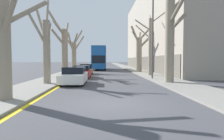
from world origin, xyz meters
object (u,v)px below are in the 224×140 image
street_tree_left_1 (46,46)px  double_decker_bus (99,57)px  street_tree_right_1 (150,44)px  lamp_post (152,29)px  street_tree_left_0 (5,42)px  parked_car_0 (74,76)px  parked_car_2 (86,69)px  street_tree_left_2 (64,48)px  parked_car_1 (82,72)px  street_tree_right_2 (139,51)px  street_tree_left_3 (74,54)px  street_tree_right_0 (171,38)px

street_tree_left_1 → double_decker_bus: size_ratio=0.64×
street_tree_right_1 → lamp_post: size_ratio=0.88×
street_tree_left_0 → parked_car_0: size_ratio=1.47×
double_decker_bus → parked_car_2: (-1.52, -12.44, -1.85)m
street_tree_left_2 → double_decker_bus: (3.67, 16.65, -0.80)m
street_tree_left_0 → parked_car_2: (2.19, 17.78, -2.16)m
parked_car_2 → lamp_post: lamp_post is taller
parked_car_0 → parked_car_1: parked_car_0 is taller
street_tree_right_2 → street_tree_right_1: bearing=-89.5°
street_tree_left_0 → street_tree_right_1: bearing=54.5°
street_tree_left_1 → street_tree_right_1: bearing=37.5°
street_tree_left_0 → parked_car_0: (2.19, 6.73, -2.15)m
street_tree_left_3 → parked_car_0: street_tree_left_3 is taller
double_decker_bus → street_tree_right_2: bearing=-55.2°
street_tree_left_1 → street_tree_right_0: street_tree_right_0 is taller
parked_car_2 → lamp_post: (7.13, -7.79, 4.31)m
street_tree_right_1 → street_tree_left_2: bearing=-176.5°
double_decker_bus → parked_car_2: bearing=-97.0°
street_tree_left_2 → lamp_post: lamp_post is taller
street_tree_left_1 → parked_car_2: 11.79m
street_tree_left_1 → street_tree_left_2: size_ratio=0.95×
street_tree_left_0 → street_tree_left_1: street_tree_left_1 is taller
street_tree_left_0 → lamp_post: size_ratio=0.69×
street_tree_left_3 → lamp_post: size_ratio=0.72×
double_decker_bus → lamp_post: lamp_post is taller
street_tree_right_0 → lamp_post: lamp_post is taller
parked_car_0 → street_tree_left_2: bearing=107.4°
parked_car_2 → street_tree_right_2: bearing=22.6°
street_tree_left_3 → street_tree_right_1: size_ratio=0.83×
street_tree_right_1 → lamp_post: bearing=-101.0°
street_tree_right_0 → lamp_post: size_ratio=0.83×
street_tree_left_3 → parked_car_1: street_tree_left_3 is taller
double_decker_bus → parked_car_1: 18.15m
double_decker_bus → lamp_post: size_ratio=1.24×
street_tree_left_2 → street_tree_right_0: 12.18m
street_tree_left_2 → street_tree_right_1: (10.10, 0.62, 0.60)m
street_tree_left_0 → street_tree_right_1: size_ratio=0.79×
parked_car_2 → lamp_post: 11.41m
street_tree_right_2 → double_decker_bus: street_tree_right_2 is taller
street_tree_right_2 → double_decker_bus: (-6.37, 9.15, -0.80)m
street_tree_left_0 → street_tree_left_3: size_ratio=0.95×
street_tree_left_0 → parked_car_1: 12.61m
street_tree_left_0 → street_tree_right_0: (10.09, 6.70, 0.95)m
street_tree_right_0 → parked_car_2: street_tree_right_0 is taller
street_tree_left_1 → street_tree_right_0: (10.05, 0.27, 0.74)m
street_tree_right_2 → parked_car_1: 12.14m
street_tree_left_1 → parked_car_1: size_ratio=1.62×
street_tree_right_2 → parked_car_2: (-7.89, -3.29, -2.65)m
parked_car_1 → street_tree_left_2: bearing=148.0°
lamp_post → street_tree_left_1: bearing=-159.0°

